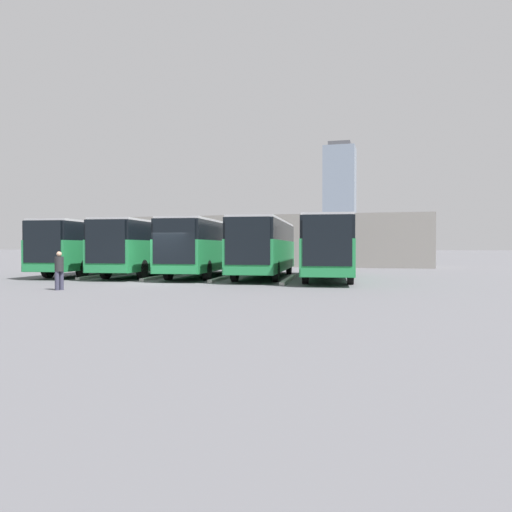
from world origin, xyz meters
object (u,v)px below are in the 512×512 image
(pedestrian, at_px, (59,269))
(bus_0, at_px, (329,246))
(bus_1, at_px, (265,246))
(bus_2, at_px, (205,246))
(bus_3, at_px, (148,246))
(bus_4, at_px, (95,246))

(pedestrian, bearing_deg, bus_0, -22.19)
(bus_1, relative_size, bus_2, 1.00)
(bus_1, xyz_separation_m, bus_3, (7.61, -0.14, 0.00))
(bus_0, xyz_separation_m, pedestrian, (9.94, 9.92, -0.99))
(bus_2, bearing_deg, bus_4, -6.34)
(bus_2, xyz_separation_m, bus_3, (3.81, 0.01, 0.00))
(bus_4, bearing_deg, pedestrian, 109.95)
(bus_2, bearing_deg, pedestrian, 71.59)
(bus_2, distance_m, pedestrian, 11.04)
(bus_4, xyz_separation_m, pedestrian, (-5.28, 10.77, -0.99))
(bus_3, bearing_deg, bus_2, 173.99)
(bus_4, bearing_deg, bus_2, 173.66)
(bus_0, bearing_deg, bus_4, -9.37)
(bus_0, distance_m, pedestrian, 14.08)
(bus_3, height_order, pedestrian, bus_3)
(bus_3, distance_m, bus_4, 3.81)
(bus_3, bearing_deg, bus_1, 172.77)
(bus_2, bearing_deg, bus_3, -6.01)
(bus_1, distance_m, bus_2, 3.81)
(bus_1, distance_m, bus_3, 7.61)
(bus_1, bearing_deg, bus_3, -7.23)
(bus_1, relative_size, bus_4, 1.00)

